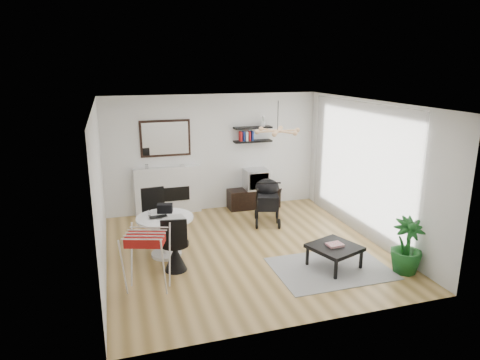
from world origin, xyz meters
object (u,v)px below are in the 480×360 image
object	(u,v)px
tv_console	(254,198)
crt_tv	(256,179)
dining_table	(165,230)
stroller	(267,202)
drying_rack	(147,260)
potted_plant	(407,246)
coffee_table	(335,248)
fireplace	(168,185)

from	to	relation	value
tv_console	crt_tv	bearing A→B (deg)	-3.29
tv_console	crt_tv	xyz separation A→B (m)	(0.06, -0.00, 0.47)
dining_table	stroller	world-z (taller)	stroller
stroller	drying_rack	bearing A→B (deg)	-123.88
crt_tv	potted_plant	world-z (taller)	crt_tv
tv_console	coffee_table	bearing A→B (deg)	-85.07
stroller	coffee_table	world-z (taller)	stroller
crt_tv	coffee_table	xyz separation A→B (m)	(0.24, -3.39, -0.35)
stroller	potted_plant	bearing A→B (deg)	-46.85
fireplace	stroller	distance (m)	2.32
drying_rack	potted_plant	xyz separation A→B (m)	(4.13, -0.63, -0.04)
stroller	fireplace	bearing A→B (deg)	166.20
coffee_table	fireplace	bearing A→B (deg)	123.10
coffee_table	potted_plant	xyz separation A→B (m)	(1.04, -0.50, 0.12)
tv_console	dining_table	size ratio (longest dim) A/B	1.22
coffee_table	potted_plant	distance (m)	1.16
coffee_table	potted_plant	bearing A→B (deg)	-25.44
potted_plant	coffee_table	bearing A→B (deg)	154.56
drying_rack	stroller	distance (m)	3.53
dining_table	potted_plant	world-z (taller)	potted_plant
drying_rack	stroller	bearing A→B (deg)	56.88
tv_console	coffee_table	world-z (taller)	tv_console
tv_console	potted_plant	size ratio (longest dim) A/B	1.33
drying_rack	coffee_table	distance (m)	3.09
fireplace	tv_console	xyz separation A→B (m)	(2.02, -0.15, -0.45)
crt_tv	fireplace	bearing A→B (deg)	175.79
fireplace	dining_table	distance (m)	2.28
dining_table	coffee_table	xyz separation A→B (m)	(2.66, -1.29, -0.14)
tv_console	drying_rack	bearing A→B (deg)	-130.62
drying_rack	potted_plant	bearing A→B (deg)	9.39
crt_tv	stroller	bearing A→B (deg)	-95.35
crt_tv	coffee_table	world-z (taller)	crt_tv
dining_table	coffee_table	distance (m)	2.96
crt_tv	potted_plant	distance (m)	4.10
coffee_table	dining_table	bearing A→B (deg)	154.06
tv_console	crt_tv	distance (m)	0.47
potted_plant	crt_tv	bearing A→B (deg)	108.20
tv_console	drying_rack	world-z (taller)	drying_rack
dining_table	drying_rack	xyz separation A→B (m)	(-0.42, -1.16, 0.02)
fireplace	dining_table	world-z (taller)	fireplace
crt_tv	tv_console	bearing A→B (deg)	176.71
crt_tv	stroller	xyz separation A→B (m)	(-0.10, -1.04, -0.25)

